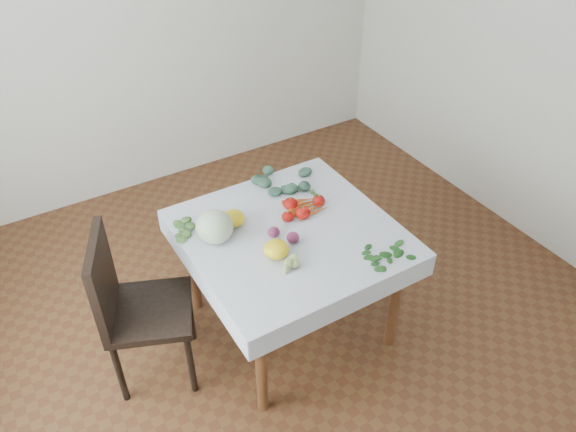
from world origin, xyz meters
name	(u,v)px	position (x,y,z in m)	size (l,w,h in m)	color
ground	(290,323)	(0.00, 0.00, 0.00)	(4.00, 4.00, 0.00)	brown
back_wall	(148,19)	(0.00, 2.00, 1.35)	(4.00, 0.04, 2.70)	silver
table	(290,246)	(0.00, 0.00, 0.65)	(1.00, 1.00, 0.75)	brown
tablecloth	(290,232)	(0.00, 0.00, 0.75)	(1.12, 1.12, 0.01)	white
chair	(130,302)	(-0.90, 0.14, 0.56)	(0.58, 0.58, 0.98)	black
cabbage	(215,227)	(-0.38, 0.15, 0.85)	(0.20, 0.20, 0.18)	#B0C2A3
tomato_a	(288,217)	(0.04, 0.09, 0.79)	(0.07, 0.07, 0.06)	#A9100B
tomato_b	(319,201)	(0.27, 0.12, 0.79)	(0.07, 0.07, 0.06)	#A9100B
tomato_c	(303,213)	(0.12, 0.07, 0.79)	(0.08, 0.08, 0.07)	#A9100B
tomato_d	(290,204)	(0.11, 0.18, 0.79)	(0.08, 0.08, 0.07)	#A9100B
heirloom_back	(234,218)	(-0.24, 0.22, 0.80)	(0.13, 0.13, 0.09)	yellow
heirloom_front	(276,249)	(-0.17, -0.13, 0.80)	(0.13, 0.13, 0.09)	yellow
onion_a	(274,232)	(-0.10, 0.01, 0.78)	(0.07, 0.07, 0.06)	#5E1B3D
onion_b	(293,237)	(-0.03, -0.08, 0.79)	(0.07, 0.07, 0.06)	#5E1B3D
tomatillo_cluster	(290,262)	(-0.14, -0.23, 0.78)	(0.10, 0.12, 0.04)	#AAB86A
carrot_bunch	(307,206)	(0.19, 0.13, 0.77)	(0.22, 0.21, 0.03)	orange
kale_bunch	(283,179)	(0.21, 0.44, 0.78)	(0.30, 0.30, 0.05)	#345546
basil_bunch	(386,254)	(0.33, -0.43, 0.76)	(0.25, 0.18, 0.01)	#1F581B
dill_bunch	(191,227)	(-0.46, 0.31, 0.77)	(0.19, 0.19, 0.02)	#4A6F33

